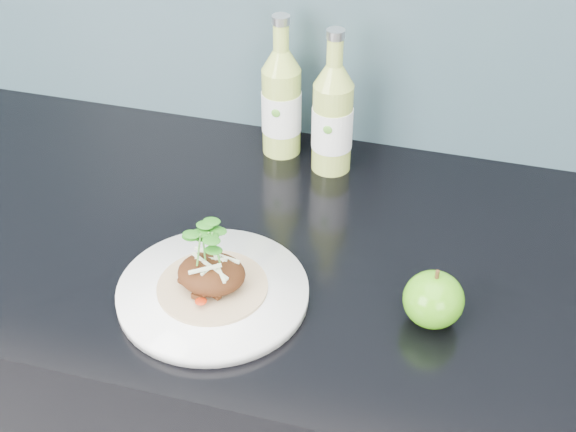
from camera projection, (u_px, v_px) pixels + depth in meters
The scene contains 5 objects.
dinner_plate at pixel (213, 293), 0.99m from camera, with size 0.27×0.27×0.02m.
pork_taco at pixel (211, 271), 0.97m from camera, with size 0.14×0.14×0.09m.
green_apple at pixel (433, 300), 0.95m from camera, with size 0.08×0.08×0.08m.
cider_bottle_left at pixel (281, 102), 1.22m from camera, with size 0.07×0.07×0.23m.
cider_bottle_right at pixel (332, 118), 1.18m from camera, with size 0.08×0.08×0.23m.
Camera 1 is at (0.18, 0.88, 1.58)m, focal length 50.00 mm.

